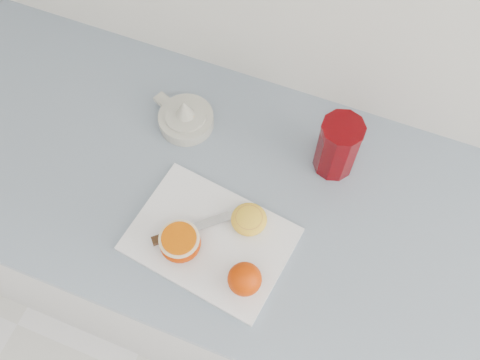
% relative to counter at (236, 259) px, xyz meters
% --- Properties ---
extents(counter, '(2.36, 0.64, 0.89)m').
position_rel_counter_xyz_m(counter, '(0.00, 0.00, 0.00)').
color(counter, silver).
rests_on(counter, ground).
extents(cutting_board, '(0.34, 0.26, 0.01)m').
position_rel_counter_xyz_m(cutting_board, '(-0.00, -0.12, 0.45)').
color(cutting_board, white).
rests_on(cutting_board, counter).
extents(whole_orange, '(0.07, 0.07, 0.07)m').
position_rel_counter_xyz_m(whole_orange, '(0.10, -0.19, 0.49)').
color(whole_orange, '#D83600').
rests_on(whole_orange, cutting_board).
extents(half_orange, '(0.08, 0.08, 0.05)m').
position_rel_counter_xyz_m(half_orange, '(-0.05, -0.16, 0.48)').
color(half_orange, '#D83600').
rests_on(half_orange, cutting_board).
extents(squeezed_shell, '(0.07, 0.07, 0.03)m').
position_rel_counter_xyz_m(squeezed_shell, '(0.06, -0.06, 0.47)').
color(squeezed_shell, yellow).
rests_on(squeezed_shell, cutting_board).
extents(paring_knife, '(0.16, 0.15, 0.01)m').
position_rel_counter_xyz_m(paring_knife, '(-0.06, -0.13, 0.46)').
color(paring_knife, '#4C391E').
rests_on(paring_knife, cutting_board).
extents(citrus_juicer, '(0.16, 0.12, 0.08)m').
position_rel_counter_xyz_m(citrus_juicer, '(-0.17, 0.12, 0.47)').
color(citrus_juicer, beige).
rests_on(citrus_juicer, counter).
extents(red_tumbler, '(0.09, 0.09, 0.15)m').
position_rel_counter_xyz_m(red_tumbler, '(0.18, 0.14, 0.51)').
color(red_tumbler, '#5B0004').
rests_on(red_tumbler, counter).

